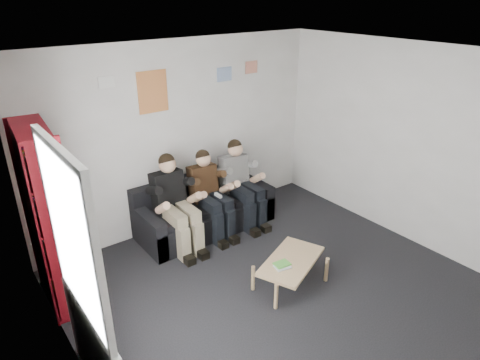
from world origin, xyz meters
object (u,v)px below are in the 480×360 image
at_px(person_middle, 211,195).
at_px(coffee_table, 291,263).
at_px(person_right, 242,184).
at_px(bookshelf, 49,219).
at_px(person_left, 176,205).
at_px(sofa, 204,211).

bearing_deg(person_middle, coffee_table, -83.75).
xyz_separation_m(coffee_table, person_middle, (-0.08, 1.59, 0.30)).
xyz_separation_m(person_middle, person_right, (0.56, -0.00, 0.01)).
xyz_separation_m(bookshelf, person_left, (1.60, 0.14, -0.39)).
distance_m(bookshelf, person_left, 1.65).
height_order(bookshelf, person_middle, bookshelf).
relative_size(person_middle, person_right, 0.97).
distance_m(sofa, coffee_table, 1.78).
xyz_separation_m(sofa, bookshelf, (-2.16, -0.34, 0.75)).
xyz_separation_m(bookshelf, coffee_table, (2.24, -1.44, -0.71)).
height_order(bookshelf, coffee_table, bookshelf).
xyz_separation_m(person_left, person_right, (1.12, 0.00, -0.01)).
bearing_deg(person_right, person_left, -173.90).
xyz_separation_m(sofa, person_middle, (0.00, -0.19, 0.34)).
relative_size(sofa, person_middle, 1.61).
distance_m(coffee_table, person_right, 1.68).
bearing_deg(sofa, person_middle, -90.00).
relative_size(sofa, coffee_table, 2.20).
height_order(bookshelf, person_right, bookshelf).
bearing_deg(sofa, coffee_table, -87.52).
xyz_separation_m(coffee_table, person_right, (0.48, 1.58, 0.31)).
height_order(sofa, coffee_table, sofa).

